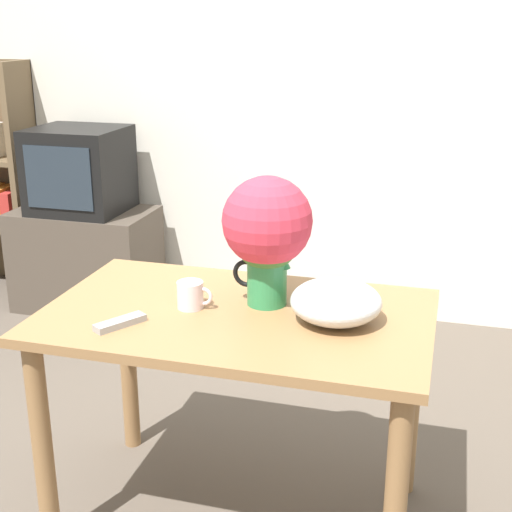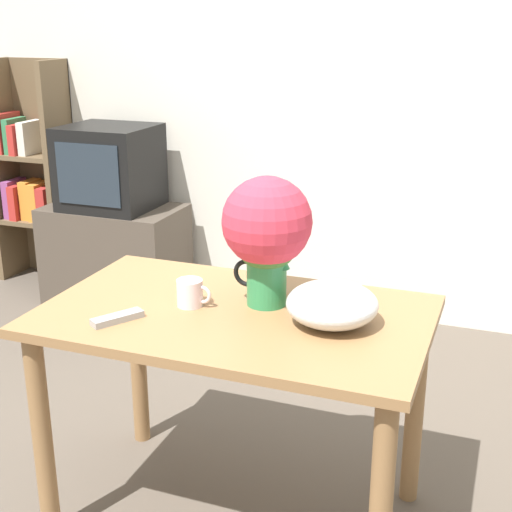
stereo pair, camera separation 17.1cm
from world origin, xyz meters
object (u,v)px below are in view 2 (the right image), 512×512
(white_bowl, at_px, (332,304))
(coffee_mug, at_px, (191,293))
(tv_set, at_px, (110,167))
(flower_vase, at_px, (267,231))

(white_bowl, bearing_deg, coffee_mug, -177.55)
(white_bowl, distance_m, tv_set, 2.21)
(flower_vase, height_order, white_bowl, flower_vase)
(flower_vase, distance_m, white_bowl, 0.29)
(white_bowl, xyz_separation_m, tv_set, (-1.64, 1.49, -0.00))
(flower_vase, distance_m, tv_set, 2.01)
(tv_set, bearing_deg, flower_vase, -44.96)
(flower_vase, bearing_deg, tv_set, 135.04)
(coffee_mug, bearing_deg, tv_set, 128.63)
(coffee_mug, distance_m, white_bowl, 0.44)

